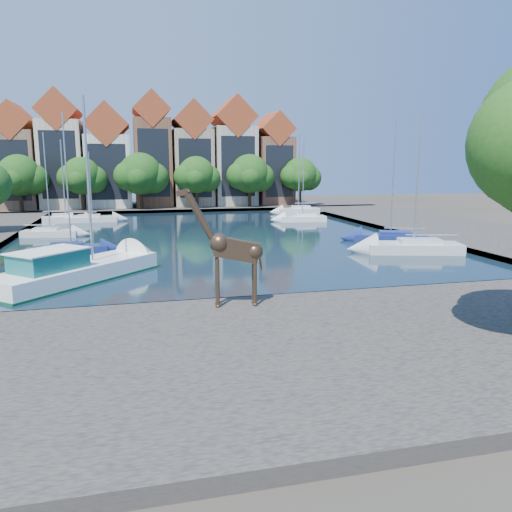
% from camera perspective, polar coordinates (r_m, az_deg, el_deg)
% --- Properties ---
extents(ground, '(160.00, 160.00, 0.00)m').
position_cam_1_polar(ground, '(25.45, 3.23, -5.37)').
color(ground, '#38332B').
rests_on(ground, ground).
extents(water_basin, '(38.00, 50.00, 0.08)m').
position_cam_1_polar(water_basin, '(48.42, -5.13, 2.28)').
color(water_basin, black).
rests_on(water_basin, ground).
extents(near_quay, '(50.00, 14.00, 0.50)m').
position_cam_1_polar(near_quay, '(19.13, 9.50, -10.18)').
color(near_quay, '#4B4841').
rests_on(near_quay, ground).
extents(far_quay, '(60.00, 16.00, 0.50)m').
position_cam_1_polar(far_quay, '(79.99, -8.67, 5.61)').
color(far_quay, '#4B4841').
rests_on(far_quay, ground).
extents(right_quay, '(14.00, 52.00, 0.50)m').
position_cam_1_polar(right_quay, '(57.70, 20.25, 3.21)').
color(right_quay, '#4B4841').
rests_on(right_quay, ground).
extents(townhouse_west_end, '(5.44, 9.18, 14.93)m').
position_cam_1_polar(townhouse_west_end, '(80.91, -25.50, 9.82)').
color(townhouse_west_end, brown).
rests_on(townhouse_west_end, far_quay).
extents(townhouse_west_mid, '(5.94, 9.18, 16.79)m').
position_cam_1_polar(townhouse_west_mid, '(79.97, -21.27, 10.76)').
color(townhouse_west_mid, beige).
rests_on(townhouse_west_mid, far_quay).
extents(townhouse_west_inner, '(6.43, 9.18, 15.15)m').
position_cam_1_polar(townhouse_west_inner, '(79.43, -16.50, 10.40)').
color(townhouse_west_inner, white).
rests_on(townhouse_west_inner, far_quay).
extents(townhouse_center, '(5.44, 9.18, 16.93)m').
position_cam_1_polar(townhouse_center, '(79.44, -11.77, 11.34)').
color(townhouse_center, brown).
rests_on(townhouse_center, far_quay).
extents(townhouse_east_inner, '(5.94, 9.18, 15.79)m').
position_cam_1_polar(townhouse_east_inner, '(79.90, -7.37, 11.01)').
color(townhouse_east_inner, tan).
rests_on(townhouse_east_inner, far_quay).
extents(townhouse_east_mid, '(6.43, 9.18, 16.65)m').
position_cam_1_polar(townhouse_east_mid, '(80.92, -2.71, 11.34)').
color(townhouse_east_mid, beige).
rests_on(townhouse_east_mid, far_quay).
extents(townhouse_east_end, '(5.44, 9.18, 14.43)m').
position_cam_1_polar(townhouse_east_end, '(82.42, 1.81, 10.64)').
color(townhouse_east_end, brown).
rests_on(townhouse_east_end, far_quay).
extents(far_tree_far_west, '(7.28, 5.60, 7.68)m').
position_cam_1_polar(far_tree_far_west, '(75.33, -25.36, 8.19)').
color(far_tree_far_west, '#332114').
rests_on(far_tree_far_west, far_quay).
extents(far_tree_west, '(6.76, 5.20, 7.36)m').
position_cam_1_polar(far_tree_west, '(74.19, -19.24, 8.51)').
color(far_tree_west, '#332114').
rests_on(far_tree_west, far_quay).
extents(far_tree_mid_west, '(7.80, 6.00, 8.00)m').
position_cam_1_polar(far_tree_mid_west, '(73.90, -12.98, 8.99)').
color(far_tree_mid_west, '#332114').
rests_on(far_tree_mid_west, far_quay).
extents(far_tree_mid_east, '(7.02, 5.40, 7.52)m').
position_cam_1_polar(far_tree_mid_east, '(74.48, -6.75, 9.06)').
color(far_tree_mid_east, '#332114').
rests_on(far_tree_mid_east, far_quay).
extents(far_tree_east, '(7.54, 5.80, 7.84)m').
position_cam_1_polar(far_tree_east, '(75.90, -0.67, 9.24)').
color(far_tree_east, '#332114').
rests_on(far_tree_east, far_quay).
extents(far_tree_far_east, '(6.76, 5.20, 7.36)m').
position_cam_1_polar(far_tree_far_east, '(78.12, 5.12, 9.12)').
color(far_tree_far_east, '#332114').
rests_on(far_tree_far_east, far_quay).
extents(giraffe_statue, '(3.78, 0.81, 5.39)m').
position_cam_1_polar(giraffe_statue, '(22.63, -2.95, 0.80)').
color(giraffe_statue, '#3E2D1F').
rests_on(giraffe_statue, near_quay).
extents(motorsailer, '(9.60, 9.97, 10.78)m').
position_cam_1_polar(motorsailer, '(31.18, -20.30, -1.34)').
color(motorsailer, white).
rests_on(motorsailer, water_basin).
extents(sailboat_left_b, '(5.44, 2.14, 10.64)m').
position_cam_1_polar(sailboat_left_b, '(41.04, -20.35, 0.92)').
color(sailboat_left_b, navy).
rests_on(sailboat_left_b, water_basin).
extents(sailboat_left_c, '(5.41, 2.67, 9.71)m').
position_cam_1_polar(sailboat_left_c, '(51.50, -22.44, 2.60)').
color(sailboat_left_c, silver).
rests_on(sailboat_left_c, water_basin).
extents(sailboat_left_d, '(5.51, 2.72, 9.56)m').
position_cam_1_polar(sailboat_left_d, '(63.14, -20.91, 4.14)').
color(sailboat_left_d, white).
rests_on(sailboat_left_d, water_basin).
extents(sailboat_left_e, '(5.77, 2.07, 8.23)m').
position_cam_1_polar(sailboat_left_e, '(62.77, -18.19, 4.17)').
color(sailboat_left_e, silver).
rests_on(sailboat_left_e, water_basin).
extents(sailboat_right_a, '(7.62, 4.39, 10.66)m').
position_cam_1_polar(sailboat_right_a, '(40.82, 17.57, 1.17)').
color(sailboat_right_a, silver).
rests_on(sailboat_right_a, water_basin).
extents(sailboat_right_b, '(6.60, 4.54, 10.77)m').
position_cam_1_polar(sailboat_right_b, '(46.14, 15.12, 2.24)').
color(sailboat_right_b, navy).
rests_on(sailboat_right_b, water_basin).
extents(sailboat_right_c, '(5.67, 2.54, 9.73)m').
position_cam_1_polar(sailboat_right_c, '(60.41, 5.35, 4.44)').
color(sailboat_right_c, white).
rests_on(sailboat_right_c, water_basin).
extents(sailboat_right_d, '(5.80, 2.56, 10.78)m').
position_cam_1_polar(sailboat_right_d, '(69.48, 4.88, 5.35)').
color(sailboat_right_d, silver).
rests_on(sailboat_right_d, water_basin).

